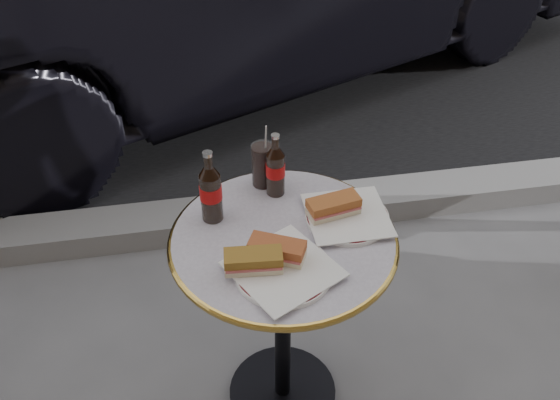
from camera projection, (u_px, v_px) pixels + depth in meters
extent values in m
plane|color=slate|center=(283.00, 394.00, 2.14)|extent=(80.00, 80.00, 0.00)
cube|color=gray|center=(247.00, 215.00, 2.79)|extent=(40.00, 0.20, 0.12)
cylinder|color=white|center=(283.00, 271.00, 1.56)|extent=(0.31, 0.31, 0.01)
cylinder|color=white|center=(347.00, 217.00, 1.73)|extent=(0.27, 0.27, 0.01)
cube|color=olive|center=(253.00, 262.00, 1.54)|extent=(0.15, 0.08, 0.05)
cube|color=#A45029|center=(277.00, 251.00, 1.58)|extent=(0.16, 0.12, 0.05)
cube|color=#A95B2A|center=(333.00, 207.00, 1.71)|extent=(0.15, 0.09, 0.05)
cylinder|color=black|center=(263.00, 165.00, 1.81)|extent=(0.07, 0.07, 0.14)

